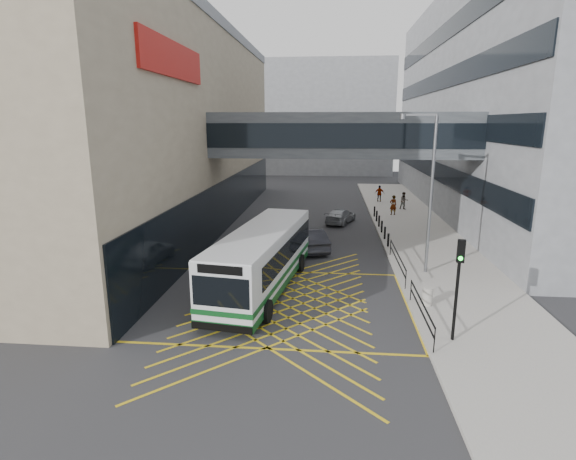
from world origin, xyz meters
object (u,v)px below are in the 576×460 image
(bus, at_px, (263,257))
(traffic_light, at_px, (458,276))
(car_white, at_px, (238,253))
(pedestrian_c, at_px, (380,194))
(car_dark, at_px, (310,239))
(car_silver, at_px, (340,216))
(pedestrian_b, at_px, (404,201))
(litter_bin, at_px, (427,296))
(street_lamp, at_px, (428,185))
(pedestrian_a, at_px, (393,205))

(bus, height_order, traffic_light, traffic_light)
(car_white, distance_m, pedestrian_c, 24.71)
(pedestrian_c, bearing_deg, car_dark, 81.78)
(car_silver, xyz_separation_m, pedestrian_b, (6.17, 5.89, 0.35))
(car_white, distance_m, car_dark, 5.55)
(bus, bearing_deg, litter_bin, -4.28)
(traffic_light, distance_m, street_lamp, 8.65)
(bus, bearing_deg, traffic_light, -24.56)
(litter_bin, bearing_deg, street_lamp, 81.78)
(pedestrian_a, bearing_deg, litter_bin, 69.61)
(car_silver, bearing_deg, car_dark, 94.81)
(car_dark, relative_size, pedestrian_a, 2.66)
(pedestrian_a, distance_m, pedestrian_b, 3.06)
(street_lamp, bearing_deg, car_dark, 155.69)
(car_white, xyz_separation_m, traffic_light, (10.26, -9.01, 2.08))
(pedestrian_a, bearing_deg, car_dark, 41.94)
(street_lamp, relative_size, pedestrian_c, 5.00)
(pedestrian_a, bearing_deg, pedestrian_c, -103.05)
(street_lamp, bearing_deg, car_white, -174.32)
(car_dark, bearing_deg, car_white, 23.35)
(car_silver, height_order, traffic_light, traffic_light)
(bus, height_order, car_dark, bus)
(car_dark, distance_m, pedestrian_a, 13.63)
(car_silver, distance_m, pedestrian_c, 10.98)
(bus, height_order, litter_bin, bus)
(litter_bin, distance_m, pedestrian_a, 20.91)
(pedestrian_b, bearing_deg, street_lamp, -102.04)
(car_dark, bearing_deg, pedestrian_a, -138.81)
(bus, bearing_deg, pedestrian_a, 72.87)
(car_dark, relative_size, street_lamp, 0.55)
(pedestrian_b, bearing_deg, traffic_light, -101.22)
(street_lamp, xyz_separation_m, pedestrian_a, (0.47, 16.03, -4.03))
(pedestrian_a, bearing_deg, bus, 47.53)
(car_white, relative_size, street_lamp, 0.52)
(car_dark, xyz_separation_m, pedestrian_b, (8.37, 14.42, 0.25))
(car_dark, height_order, traffic_light, traffic_light)
(traffic_light, relative_size, pedestrian_b, 2.43)
(traffic_light, height_order, pedestrian_b, traffic_light)
(street_lamp, height_order, pedestrian_c, street_lamp)
(car_white, bearing_deg, pedestrian_c, -120.55)
(car_dark, height_order, pedestrian_b, pedestrian_b)
(traffic_light, height_order, pedestrian_a, traffic_light)
(traffic_light, bearing_deg, pedestrian_a, 99.39)
(car_silver, bearing_deg, traffic_light, 119.68)
(car_white, xyz_separation_m, car_silver, (6.37, 12.19, -0.07))
(pedestrian_a, bearing_deg, pedestrian_b, -134.07)
(car_silver, height_order, pedestrian_c, pedestrian_c)
(litter_bin, height_order, pedestrian_c, pedestrian_c)
(traffic_light, relative_size, pedestrian_c, 2.35)
(traffic_light, distance_m, litter_bin, 4.15)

